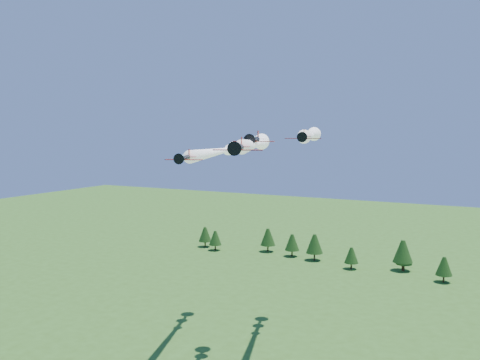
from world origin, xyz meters
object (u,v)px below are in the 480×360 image
at_px(plane_lead, 255,144).
at_px(plane_slot, 254,140).
at_px(plane_right, 310,135).
at_px(plane_left, 220,151).

bearing_deg(plane_lead, plane_slot, -85.54).
bearing_deg(plane_lead, plane_right, 56.19).
xyz_separation_m(plane_left, plane_slot, (18.58, -19.11, 3.27)).
distance_m(plane_lead, plane_slot, 7.47).
bearing_deg(plane_slot, plane_lead, 99.71).
relative_size(plane_left, plane_right, 1.01).
distance_m(plane_left, plane_slot, 26.85).
height_order(plane_lead, plane_left, plane_lead).
bearing_deg(plane_slot, plane_right, 71.49).
relative_size(plane_lead, plane_slot, 4.75).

